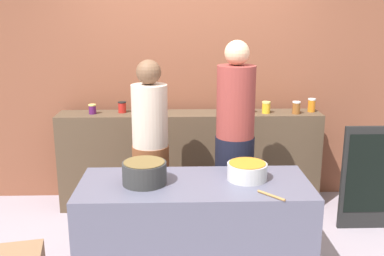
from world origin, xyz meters
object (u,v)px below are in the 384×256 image
(preserve_jar_6, at_px, (296,108))
(preserve_jar_7, at_px, (312,105))
(preserve_jar_2, at_px, (142,106))
(preserve_jar_3, at_px, (224,107))
(cooking_pot_left, at_px, (144,173))
(preserve_jar_5, at_px, (266,107))
(wooden_spoon, at_px, (271,196))
(chalkboard_sign, at_px, (369,178))
(preserve_jar_0, at_px, (92,109))
(cook_with_tongs, at_px, (151,160))
(cook_in_cap, at_px, (234,155))
(preserve_jar_1, at_px, (122,107))
(cooking_pot_center, at_px, (247,171))
(preserve_jar_4, at_px, (250,108))

(preserve_jar_6, height_order, preserve_jar_7, preserve_jar_7)
(preserve_jar_2, height_order, preserve_jar_3, preserve_jar_3)
(preserve_jar_7, xyz_separation_m, cooking_pot_left, (-1.63, -1.42, -0.20))
(preserve_jar_5, relative_size, wooden_spoon, 0.54)
(preserve_jar_2, bearing_deg, chalkboard_sign, -15.89)
(preserve_jar_0, relative_size, cook_with_tongs, 0.06)
(preserve_jar_6, height_order, cook_in_cap, cook_in_cap)
(preserve_jar_3, distance_m, cooking_pot_left, 1.58)
(preserve_jar_2, bearing_deg, wooden_spoon, -59.59)
(preserve_jar_5, distance_m, cooking_pot_left, 1.80)
(cooking_pot_left, bearing_deg, preserve_jar_5, 50.04)
(preserve_jar_2, bearing_deg, preserve_jar_6, -3.62)
(preserve_jar_3, xyz_separation_m, preserve_jar_7, (0.91, 0.03, 0.00))
(preserve_jar_1, height_order, preserve_jar_3, preserve_jar_3)
(preserve_jar_1, distance_m, wooden_spoon, 2.11)
(preserve_jar_5, bearing_deg, chalkboard_sign, -31.87)
(chalkboard_sign, bearing_deg, preserve_jar_2, 164.11)
(preserve_jar_3, relative_size, cooking_pot_center, 0.45)
(preserve_jar_1, distance_m, cook_with_tongs, 0.88)
(preserve_jar_3, bearing_deg, preserve_jar_0, -179.89)
(preserve_jar_4, distance_m, wooden_spoon, 1.69)
(preserve_jar_3, distance_m, cook_in_cap, 0.85)
(preserve_jar_5, xyz_separation_m, cook_in_cap, (-0.42, -0.78, -0.25))
(preserve_jar_1, xyz_separation_m, preserve_jar_2, (0.20, -0.01, 0.01))
(cooking_pot_left, bearing_deg, cook_with_tongs, 89.85)
(preserve_jar_7, distance_m, cook_with_tongs, 1.81)
(preserve_jar_1, height_order, cooking_pot_left, preserve_jar_1)
(preserve_jar_2, height_order, preserve_jar_4, preserve_jar_2)
(preserve_jar_7, bearing_deg, preserve_jar_0, -179.24)
(preserve_jar_6, distance_m, cook_with_tongs, 1.61)
(preserve_jar_7, xyz_separation_m, cooking_pot_center, (-0.87, -1.36, -0.22))
(preserve_jar_5, distance_m, preserve_jar_6, 0.30)
(preserve_jar_3, relative_size, preserve_jar_4, 1.28)
(preserve_jar_7, height_order, cooking_pot_left, preserve_jar_7)
(preserve_jar_1, bearing_deg, cook_in_cap, -39.04)
(preserve_jar_3, height_order, preserve_jar_6, preserve_jar_3)
(preserve_jar_1, xyz_separation_m, preserve_jar_7, (1.96, -0.02, 0.01))
(preserve_jar_7, xyz_separation_m, wooden_spoon, (-0.76, -1.69, -0.27))
(preserve_jar_1, xyz_separation_m, chalkboard_sign, (2.36, -0.63, -0.56))
(cooking_pot_left, bearing_deg, wooden_spoon, -17.25)
(preserve_jar_3, bearing_deg, cook_with_tongs, -135.74)
(preserve_jar_4, xyz_separation_m, preserve_jar_6, (0.46, -0.07, 0.01))
(preserve_jar_0, xyz_separation_m, preserve_jar_4, (1.61, 0.01, 0.00))
(preserve_jar_1, xyz_separation_m, cook_with_tongs, (0.33, -0.75, -0.32))
(cooking_pot_center, distance_m, chalkboard_sign, 1.53)
(preserve_jar_1, distance_m, cooking_pot_center, 1.77)
(preserve_jar_4, bearing_deg, preserve_jar_2, 178.40)
(preserve_jar_7, bearing_deg, cooking_pot_center, -122.62)
(preserve_jar_5, xyz_separation_m, cook_with_tongs, (-1.14, -0.67, -0.33))
(preserve_jar_1, height_order, chalkboard_sign, preserve_jar_1)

